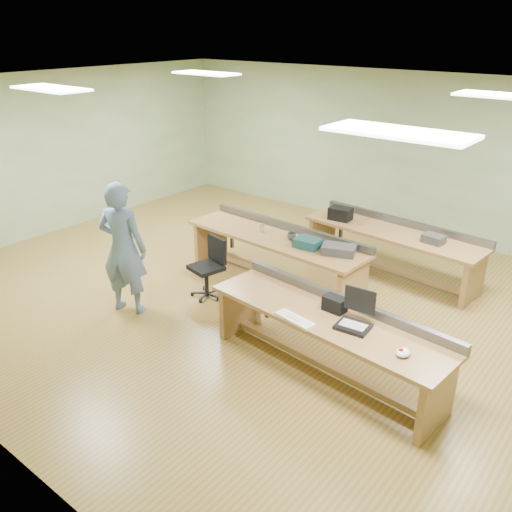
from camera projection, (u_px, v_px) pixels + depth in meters
name	position (u px, v px, depth m)	size (l,w,h in m)	color
floor	(266.00, 299.00, 8.05)	(10.00, 10.00, 0.00)	olive
ceiling	(267.00, 90.00, 6.86)	(10.00, 10.00, 0.00)	silver
wall_back	(395.00, 153.00, 10.32)	(10.00, 0.04, 3.00)	#9FB78B
wall_left	(59.00, 152.00, 10.33)	(0.04, 8.00, 3.00)	#9FB78B
fluor_panels	(267.00, 92.00, 6.87)	(6.20, 3.50, 0.03)	white
workbench_front	(328.00, 330.00, 6.18)	(3.04, 1.06, 0.86)	#9A6641
workbench_mid	(276.00, 247.00, 8.44)	(3.10, 0.96, 0.86)	#9A6641
workbench_back	(393.00, 242.00, 8.65)	(2.98, 1.00, 0.86)	#9A6641
person	(123.00, 248.00, 7.40)	(0.69, 0.45, 1.89)	#657DA6
laptop_base	(353.00, 327.00, 5.83)	(0.35, 0.29, 0.04)	black
laptop_screen	(360.00, 300.00, 5.84)	(0.35, 0.02, 0.28)	black
keyboard	(295.00, 319.00, 5.99)	(0.49, 0.16, 0.03)	silver
trackball_mouse	(403.00, 353.00, 5.35)	(0.14, 0.17, 0.07)	white
camera_bag	(335.00, 304.00, 6.16)	(0.26, 0.17, 0.18)	black
task_chair	(209.00, 275.00, 8.03)	(0.58, 0.58, 0.91)	black
parts_bin_teal	(308.00, 243.00, 7.93)	(0.37, 0.28, 0.13)	#13373E
parts_bin_grey	(339.00, 250.00, 7.69)	(0.47, 0.30, 0.13)	#343436
mug	(292.00, 236.00, 8.20)	(0.13, 0.13, 0.11)	#343436
drinks_can	(262.00, 228.00, 8.50)	(0.07, 0.07, 0.13)	silver
storage_box_back	(340.00, 214.00, 9.02)	(0.36, 0.26, 0.21)	black
tray_back	(434.00, 239.00, 8.08)	(0.31, 0.23, 0.12)	#343436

